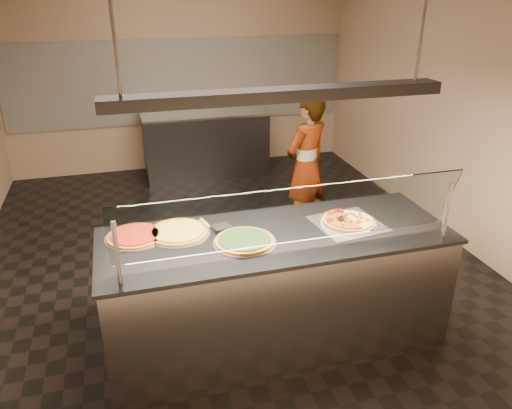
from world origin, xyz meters
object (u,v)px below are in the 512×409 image
object	(u,v)px
perforated_tray	(348,223)
worker	(306,166)
serving_counter	(276,287)
half_pizza_sausage	(359,219)
pizza_spatula	(212,224)
heat_lamp_housing	(279,95)
pizza_cheese	(178,231)
half_pizza_pepperoni	(337,221)
pizza_spinach	(245,240)
pizza_tomato	(135,235)
sneeze_guard	(294,217)
prep_table	(206,143)

from	to	relation	value
perforated_tray	worker	bearing A→B (deg)	79.52
serving_counter	worker	size ratio (longest dim) A/B	1.63
serving_counter	half_pizza_sausage	xyz separation A→B (m)	(0.67, 0.01, 0.49)
half_pizza_sausage	pizza_spatula	xyz separation A→B (m)	(-1.11, 0.23, 0.00)
perforated_tray	heat_lamp_housing	world-z (taller)	heat_lamp_housing
pizza_cheese	half_pizza_pepperoni	bearing A→B (deg)	-9.52
perforated_tray	worker	distance (m)	1.71
pizza_cheese	worker	xyz separation A→B (m)	(1.58, 1.47, -0.15)
perforated_tray	pizza_cheese	size ratio (longest dim) A/B	1.14
pizza_spatula	worker	world-z (taller)	worker
half_pizza_sausage	pizza_spinach	distance (m)	0.94
half_pizza_pepperoni	pizza_tomato	distance (m)	1.50
sneeze_guard	pizza_cheese	size ratio (longest dim) A/B	5.00
prep_table	pizza_spinach	bearing A→B (deg)	-96.32
sneeze_guard	pizza_tomato	bearing A→B (deg)	150.30
pizza_tomato	prep_table	xyz separation A→B (m)	(1.18, 3.67, -0.48)
pizza_tomato	pizza_spinach	bearing A→B (deg)	-21.58
perforated_tray	pizza_spinach	bearing A→B (deg)	-174.92
heat_lamp_housing	sneeze_guard	bearing A→B (deg)	-90.00
perforated_tray	pizza_cheese	xyz separation A→B (m)	(-1.27, 0.20, 0.01)
half_pizza_sausage	worker	xyz separation A→B (m)	(0.21, 1.67, -0.16)
perforated_tray	sneeze_guard	bearing A→B (deg)	-148.54
sneeze_guard	pizza_cheese	xyz separation A→B (m)	(-0.70, 0.55, -0.28)
worker	pizza_spatula	bearing A→B (deg)	18.45
perforated_tray	pizza_tomato	size ratio (longest dim) A/B	1.25
pizza_cheese	pizza_spatula	size ratio (longest dim) A/B	2.08
pizza_spatula	pizza_spinach	bearing A→B (deg)	-59.62
half_pizza_sausage	pizza_spatula	distance (m)	1.13
sneeze_guard	prep_table	bearing A→B (deg)	87.59
serving_counter	half_pizza_sausage	world-z (taller)	half_pizza_sausage
half_pizza_sausage	pizza_spinach	world-z (taller)	half_pizza_sausage
heat_lamp_housing	half_pizza_sausage	bearing A→B (deg)	1.07
pizza_cheese	worker	size ratio (longest dim) A/B	0.30
perforated_tray	half_pizza_sausage	xyz separation A→B (m)	(0.10, 0.00, 0.02)
heat_lamp_housing	worker	bearing A→B (deg)	62.21
serving_counter	sneeze_guard	size ratio (longest dim) A/B	1.10
sneeze_guard	pizza_spatula	bearing A→B (deg)	127.00
half_pizza_pepperoni	worker	bearing A→B (deg)	76.37
perforated_tray	prep_table	distance (m)	3.94
pizza_spinach	pizza_cheese	bearing A→B (deg)	147.79
perforated_tray	half_pizza_sausage	size ratio (longest dim) A/B	1.28
half_pizza_pepperoni	serving_counter	bearing A→B (deg)	-178.52
pizza_spinach	heat_lamp_housing	distance (m)	1.04
pizza_cheese	prep_table	world-z (taller)	pizza_cheese
serving_counter	worker	xyz separation A→B (m)	(0.89, 1.68, 0.33)
prep_table	perforated_tray	bearing A→B (deg)	-84.13
pizza_tomato	half_pizza_pepperoni	bearing A→B (deg)	-8.33
pizza_spatula	prep_table	xyz separation A→B (m)	(0.62, 3.66, -0.49)
sneeze_guard	worker	world-z (taller)	worker
sneeze_guard	half_pizza_pepperoni	distance (m)	0.65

